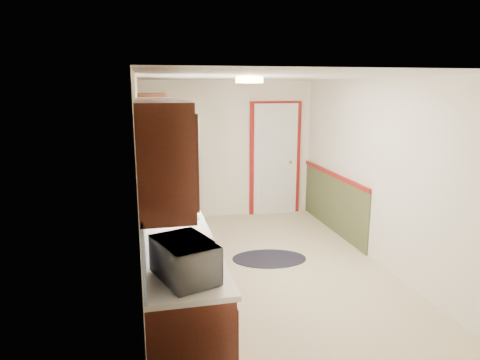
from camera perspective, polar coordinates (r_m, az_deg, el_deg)
name	(u,v)px	position (r m, az deg, el deg)	size (l,w,h in m)	color
room_shell	(269,179)	(5.15, 3.90, 0.10)	(3.20, 5.20, 2.52)	beige
kitchen_run	(168,225)	(4.77, -9.58, -5.91)	(0.63, 4.00, 2.20)	#37140C
back_wall_trim	(287,168)	(7.58, 6.30, 1.62)	(1.12, 2.30, 2.08)	maroon
ceiling_fixture	(249,80)	(4.76, 1.26, 13.18)	(0.30, 0.30, 0.06)	#FFD88C
microwave	(185,256)	(3.11, -7.29, -9.96)	(0.52, 0.29, 0.35)	white
refrigerator	(174,176)	(6.73, -8.82, 0.49)	(0.79, 0.78, 1.85)	#B7B7BC
rug	(269,259)	(5.91, 3.91, -10.40)	(1.01, 0.65, 0.01)	black
cooktop	(164,180)	(6.37, -10.12, 0.01)	(0.48, 0.58, 0.02)	black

